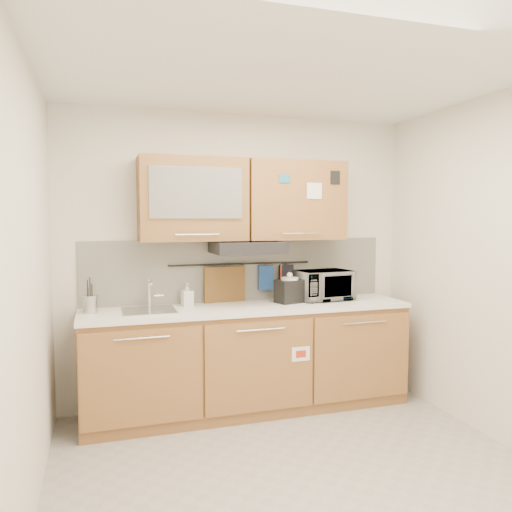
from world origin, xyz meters
TOP-DOWN VIEW (x-y plane):
  - floor at (0.00, 0.00)m, footprint 3.20×3.20m
  - ceiling at (0.00, 0.00)m, footprint 3.20×3.20m
  - wall_back at (0.00, 1.50)m, footprint 3.20×0.00m
  - wall_left at (-1.60, 0.00)m, footprint 0.00×3.00m
  - wall_right at (1.60, 0.00)m, footprint 0.00×3.00m
  - base_cabinet at (0.00, 1.19)m, footprint 2.80×0.64m
  - countertop at (0.00, 1.19)m, footprint 2.82×0.62m
  - backsplash at (0.00, 1.49)m, footprint 2.80×0.02m
  - upper_cabinets at (-0.00, 1.32)m, footprint 1.82×0.37m
  - range_hood at (0.00, 1.25)m, footprint 0.60×0.46m
  - sink at (-0.85, 1.21)m, footprint 0.42×0.40m
  - utensil_rail at (0.00, 1.45)m, footprint 1.30×0.02m
  - utensil_crock at (-1.30, 1.25)m, footprint 0.13×0.13m
  - kettle at (0.39, 1.23)m, footprint 0.20×0.18m
  - toaster at (0.40, 1.23)m, footprint 0.30×0.23m
  - microwave at (0.75, 1.28)m, footprint 0.52×0.38m
  - soap_bottle at (-0.51, 1.35)m, footprint 0.10×0.10m
  - cutting_board at (-0.16, 1.44)m, footprint 0.38×0.05m
  - oven_mitt at (0.23, 1.44)m, footprint 0.14×0.05m
  - dark_pouch at (0.43, 1.44)m, footprint 0.13×0.04m
  - pot_holder at (0.43, 1.44)m, footprint 0.12×0.04m

SIDE VIEW (x-z plane):
  - floor at x=0.00m, z-range 0.00..0.00m
  - base_cabinet at x=0.00m, z-range -0.03..0.85m
  - countertop at x=0.00m, z-range 0.88..0.92m
  - sink at x=-0.85m, z-range 0.79..1.05m
  - utensil_crock at x=-1.30m, z-range 0.85..1.14m
  - cutting_board at x=-0.16m, z-range 0.77..1.24m
  - soap_bottle at x=-0.51m, z-range 0.92..1.12m
  - toaster at x=0.40m, z-range 0.92..1.13m
  - kettle at x=0.39m, z-range 0.89..1.17m
  - microwave at x=0.75m, z-range 0.92..1.19m
  - oven_mitt at x=0.23m, z-range 1.01..1.24m
  - dark_pouch at x=0.43m, z-range 1.03..1.24m
  - pot_holder at x=0.43m, z-range 1.10..1.24m
  - backsplash at x=0.00m, z-range 0.92..1.48m
  - utensil_rail at x=0.00m, z-range 1.25..1.27m
  - wall_left at x=-1.60m, z-range -0.20..2.80m
  - wall_right at x=1.60m, z-range -0.20..2.80m
  - wall_back at x=0.00m, z-range -0.30..2.90m
  - range_hood at x=0.00m, z-range 1.37..1.47m
  - upper_cabinets at x=0.00m, z-range 1.48..2.18m
  - ceiling at x=0.00m, z-range 2.60..2.60m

